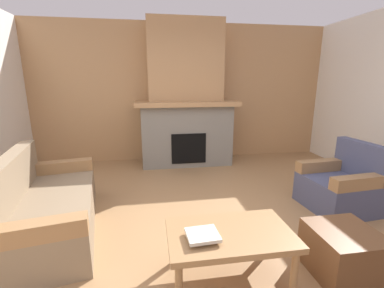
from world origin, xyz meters
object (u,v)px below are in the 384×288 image
Objects in this scene: couch at (45,208)px; ottoman at (343,252)px; coffee_table at (230,237)px; armchair at (342,186)px; fireplace at (186,104)px.

ottoman is (2.71, -1.05, -0.09)m from couch.
armchair is at bearing 28.53° from coffee_table.
ottoman is at bearing -127.47° from armchair.
fireplace is 2.94m from armchair.
couch is at bearing -179.82° from armchair.
ottoman is at bearing -21.22° from couch.
ottoman is (0.96, -0.10, -0.18)m from coffee_table.
couch is at bearing 158.78° from ottoman.
couch is 3.70× the size of ottoman.
armchair reaches higher than coffee_table.
fireplace is 5.19× the size of ottoman.
fireplace reaches higher than armchair.
coffee_table is at bearing -28.70° from couch.
coffee_table is 0.98m from ottoman.
couch is (-1.82, -2.24, -0.88)m from fireplace.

